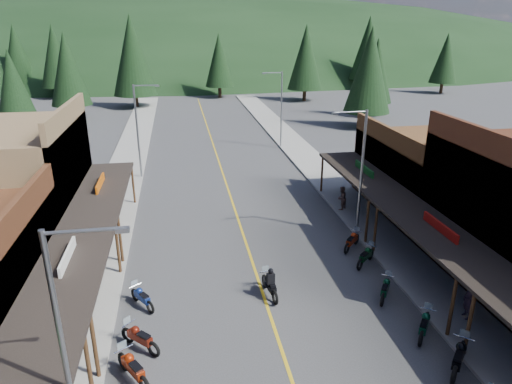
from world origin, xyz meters
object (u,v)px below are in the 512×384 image
streetlight_1 (139,127)px  pine_8 (13,85)px  bike_west_8 (142,297)px  pine_6 (445,58)px  pine_3 (219,60)px  shop_west_3 (12,185)px  pine_10 (67,69)px  bike_east_6 (459,356)px  streetlight_2 (360,169)px  streetlight_3 (280,106)px  bike_east_8 (385,288)px  bike_east_9 (366,255)px  pine_7 (17,54)px  bike_east_10 (352,240)px  streetlight_0 (68,348)px  bike_east_7 (425,324)px  pedestrian_east_b (342,198)px  pine_5 (368,48)px  bike_west_7 (140,337)px  rider_on_bike (270,284)px  pine_2 (132,55)px  pine_4 (306,57)px  pedestrian_east_a (469,300)px  pine_1 (55,56)px  bike_west_6 (133,367)px  pine_11 (369,70)px  shop_east_3 (431,176)px

streetlight_1 → pine_8: size_ratio=0.80×
streetlight_1 → bike_west_8: 20.10m
pine_6 → pine_3: bearing=177.3°
shop_west_3 → pine_6: pine_6 is taller
pine_10 → bike_east_6: 59.69m
streetlight_2 → streetlight_3: size_ratio=1.00×
bike_east_6 → streetlight_3: bearing=131.4°
bike_east_8 → bike_east_9: bearing=118.2°
pine_7 → bike_east_10: pine_7 is taller
streetlight_0 → bike_east_7: (13.19, 4.07, -3.86)m
bike_east_6 → pedestrian_east_b: size_ratio=1.37×
streetlight_0 → pine_5: size_ratio=0.57×
pine_8 → streetlight_0: bearing=-71.9°
bike_east_6 → bike_west_7: bearing=-153.1°
pedestrian_east_b → rider_on_bike: bearing=13.1°
bike_east_9 → rider_on_bike: 6.23m
streetlight_2 → pine_7: bearing=119.8°
pine_2 → bike_west_8: pine_2 is taller
pine_4 → pedestrian_east_a: size_ratio=6.85×
pine_1 → bike_east_9: 72.57m
bike_west_6 → bike_west_7: bike_west_6 is taller
pine_10 → bike_east_8: size_ratio=5.73×
pine_8 → bike_west_8: 41.36m
bike_west_7 → bike_east_9: (11.91, 5.10, -0.04)m
pine_8 → pine_11: 42.06m
pedestrian_east_b → pine_3: bearing=-126.8°
streetlight_2 → pine_7: size_ratio=0.64×
streetlight_1 → pine_6: bearing=38.4°
streetlight_0 → streetlight_1: bearing=90.0°
pine_11 → bike_west_8: size_ratio=6.32×
bike_east_10 → bike_west_8: bearing=-118.4°
streetlight_1 → pine_4: 45.54m
shop_east_3 → pine_8: size_ratio=1.09×
pine_1 → rider_on_bike: 72.31m
pine_5 → pine_10: bearing=-157.1°
streetlight_1 → streetlight_0: bearing=-90.0°
streetlight_2 → rider_on_bike: 9.59m
bike_west_8 → rider_on_bike: size_ratio=0.88×
pine_6 → bike_east_7: pine_6 is taller
pine_10 → pine_1: bearing=106.7°
bike_west_8 → bike_east_7: 12.80m
bike_east_9 → bike_west_7: bearing=-110.5°
shop_east_3 → pine_8: pine_8 is taller
pine_10 → pedestrian_east_b: bearing=-56.2°
streetlight_2 → pedestrian_east_a: bearing=-79.3°
streetlight_2 → pine_4: 53.23m
streetlight_0 → streetlight_1: same height
streetlight_0 → pine_11: (26.95, 44.00, 2.73)m
shop_west_3 → bike_west_7: size_ratio=5.02×
shop_east_3 → pine_4: pine_4 is taller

